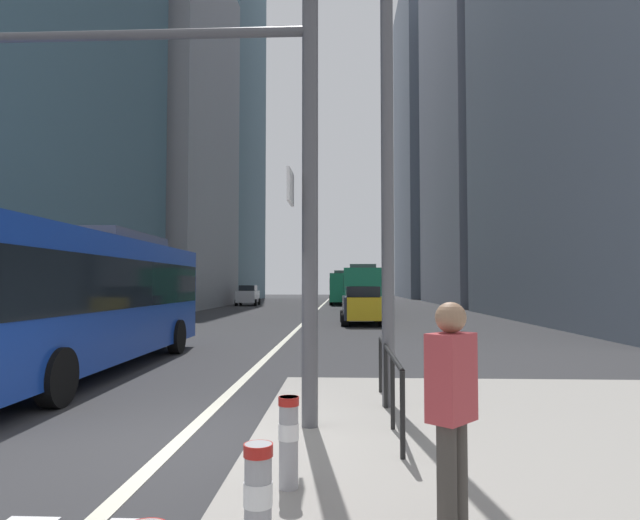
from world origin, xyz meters
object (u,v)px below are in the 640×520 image
Objects in this scene: bollard_left at (258,502)px; car_oncoming_mid at (248,295)px; car_receding_near at (364,305)px; traffic_signal_gantry at (147,134)px; city_bus_blue_oncoming at (84,294)px; bollard_right at (289,437)px; city_bus_red_receding at (362,287)px; car_receding_far at (360,305)px; pedestrian_waiting at (452,405)px; street_lamp_post at (387,83)px; city_bus_red_distant at (344,286)px.

car_oncoming_mid is at bearing 100.21° from bollard_left.
traffic_signal_gantry is at bearing -100.31° from car_receding_near.
bollard_right is at bearing -52.68° from city_bus_blue_oncoming.
city_bus_blue_oncoming is 1.01× the size of city_bus_red_receding.
car_receding_far is 23.87m from pedestrian_waiting.
street_lamp_post is (-0.32, -19.25, 4.29)m from car_receding_near.
car_oncoming_mid and car_receding_far have the same top height.
car_receding_near is 22.77m from bollard_right.
pedestrian_waiting is at bearing -41.39° from traffic_signal_gantry.
city_bus_blue_oncoming is 8.50m from street_lamp_post.
street_lamp_post is at bearing -90.39° from car_receding_far.
car_oncoming_mid is 2.37× the size of pedestrian_waiting.
traffic_signal_gantry is (-4.02, -32.40, 2.30)m from city_bus_red_receding.
city_bus_blue_oncoming is at bearing -97.72° from city_bus_red_distant.
street_lamp_post reaches higher than car_receding_near.
city_bus_red_receding is 32.73m from traffic_signal_gantry.
traffic_signal_gantry is at bearing -81.64° from car_oncoming_mid.
city_bus_red_distant is 1.38× the size of street_lamp_post.
traffic_signal_gantry is (-2.64, -49.32, 2.30)m from city_bus_red_distant.
street_lamp_post reaches higher than city_bus_red_receding.
city_bus_red_distant is 10.29m from car_oncoming_mid.
pedestrian_waiting reaches higher than bollard_left.
city_bus_blue_oncoming is 10.75m from pedestrian_waiting.
traffic_signal_gantry is (3.35, -5.10, 2.30)m from city_bus_blue_oncoming.
bollard_right is at bearing -93.36° from car_receding_far.
pedestrian_waiting is at bearing -78.07° from car_oncoming_mid.
bollard_left is at bearing -92.95° from city_bus_red_receding.
bollard_left is (-0.48, -53.04, -1.21)m from city_bus_red_distant.
car_receding_near is 5.24× the size of bollard_right.
city_bus_blue_oncoming is at bearing 150.53° from street_lamp_post.
traffic_signal_gantry is 7.87× the size of bollard_left.
traffic_signal_gantry is at bearing 138.61° from pedestrian_waiting.
city_bus_red_distant is at bearing 25.80° from car_oncoming_mid.
car_oncoming_mid is 4.94× the size of bollard_right.
city_bus_blue_oncoming is at bearing -113.80° from car_receding_far.
bollard_right is at bearing -90.48° from city_bus_red_distant.
car_oncoming_mid is at bearing 113.01° from car_receding_near.
traffic_signal_gantry reaches higher than pedestrian_waiting.
bollard_left is (-1.86, -36.12, -1.21)m from city_bus_red_receding.
car_receding_far reaches higher than bollard_right.
city_bus_blue_oncoming reaches higher than bollard_right.
car_receding_far is at bearing 89.61° from street_lamp_post.
traffic_signal_gantry is 7.92× the size of bollard_right.
traffic_signal_gantry is 3.82m from street_lamp_post.
city_bus_red_receding and city_bus_red_distant have the same top height.
car_receding_far is at bearing 130.48° from car_receding_near.
pedestrian_waiting is (1.34, -0.93, 0.52)m from bollard_right.
city_bus_blue_oncoming is 10.47m from bollard_left.
traffic_signal_gantry reaches higher than bollard_right.
car_receding_near is at bearing 89.05° from street_lamp_post.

